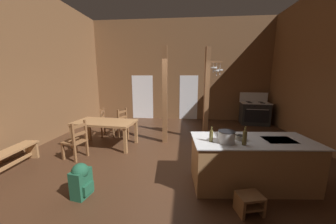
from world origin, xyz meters
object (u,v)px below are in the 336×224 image
(ladderback_chair_by_post, at_px, (107,123))
(bottle_tall_on_counter, at_px, (211,136))
(dining_table, at_px, (105,124))
(bench_along_left_wall, at_px, (3,159))
(ladderback_chair_near_window, at_px, (76,141))
(ladderback_chair_at_table_end, at_px, (126,124))
(backpack, at_px, (81,179))
(stove_range, at_px, (254,113))
(kitchen_island, at_px, (251,162))
(step_stool, at_px, (249,202))
(stockpot_on_counter, at_px, (226,137))
(bottle_short_on_counter, at_px, (245,138))
(mixing_bowl_on_counter, at_px, (241,137))

(ladderback_chair_by_post, height_order, bottle_tall_on_counter, bottle_tall_on_counter)
(dining_table, relative_size, bench_along_left_wall, 1.10)
(ladderback_chair_near_window, distance_m, ladderback_chair_by_post, 1.75)
(ladderback_chair_at_table_end, relative_size, backpack, 1.59)
(stove_range, bearing_deg, kitchen_island, -110.15)
(dining_table, xyz_separation_m, backpack, (0.58, -2.27, -0.34))
(kitchen_island, height_order, step_stool, kitchen_island)
(stockpot_on_counter, bearing_deg, step_stool, -66.36)
(ladderback_chair_near_window, bearing_deg, ladderback_chair_at_table_end, 68.82)
(bottle_tall_on_counter, distance_m, bottle_short_on_counter, 0.54)
(ladderback_chair_by_post, xyz_separation_m, stockpot_on_counter, (3.35, -2.69, 0.53))
(step_stool, xyz_separation_m, ladderback_chair_by_post, (-3.61, 3.27, 0.27))
(dining_table, bearing_deg, ladderback_chair_by_post, 110.67)
(stove_range, height_order, ladderback_chair_near_window, stove_range)
(bottle_tall_on_counter, bearing_deg, kitchen_island, 12.73)
(ladderback_chair_at_table_end, height_order, mixing_bowl_on_counter, mixing_bowl_on_counter)
(ladderback_chair_near_window, distance_m, bottle_tall_on_counter, 3.29)
(mixing_bowl_on_counter, bearing_deg, bottle_short_on_counter, -94.00)
(dining_table, distance_m, stockpot_on_counter, 3.54)
(ladderback_chair_near_window, height_order, stockpot_on_counter, stockpot_on_counter)
(dining_table, distance_m, bottle_tall_on_counter, 3.31)
(mixing_bowl_on_counter, bearing_deg, stockpot_on_counter, -147.47)
(backpack, bearing_deg, step_stool, -2.79)
(bench_along_left_wall, distance_m, mixing_bowl_on_counter, 4.81)
(backpack, distance_m, bottle_short_on_counter, 2.82)
(mixing_bowl_on_counter, bearing_deg, stove_range, 67.52)
(kitchen_island, bearing_deg, dining_table, 155.48)
(stove_range, bearing_deg, stockpot_on_counter, -114.64)
(stove_range, xyz_separation_m, ladderback_chair_at_table_end, (-4.91, -2.15, -0.03))
(dining_table, bearing_deg, stove_range, 29.95)
(stove_range, distance_m, ladderback_chair_by_post, 5.97)
(ladderback_chair_by_post, height_order, mixing_bowl_on_counter, mixing_bowl_on_counter)
(stockpot_on_counter, bearing_deg, ladderback_chair_by_post, 141.24)
(dining_table, height_order, ladderback_chair_at_table_end, ladderback_chair_at_table_end)
(step_stool, xyz_separation_m, ladderback_chair_at_table_end, (-2.95, 3.27, 0.27))
(mixing_bowl_on_counter, height_order, bottle_tall_on_counter, bottle_tall_on_counter)
(dining_table, bearing_deg, backpack, -75.54)
(kitchen_island, height_order, bottle_short_on_counter, bottle_short_on_counter)
(mixing_bowl_on_counter, bearing_deg, ladderback_chair_near_window, 168.39)
(mixing_bowl_on_counter, distance_m, bottle_short_on_counter, 0.29)
(step_stool, distance_m, bottle_tall_on_counter, 1.14)
(bench_along_left_wall, distance_m, bottle_short_on_counter, 4.80)
(ladderback_chair_by_post, bearing_deg, bottle_short_on_counter, -37.41)
(kitchen_island, height_order, ladderback_chair_near_window, ladderback_chair_near_window)
(ladderback_chair_near_window, xyz_separation_m, bench_along_left_wall, (-1.10, -0.83, -0.14))
(stockpot_on_counter, bearing_deg, bottle_short_on_counter, -16.74)
(stove_range, relative_size, bottle_short_on_counter, 4.16)
(bench_along_left_wall, xyz_separation_m, bottle_tall_on_counter, (4.22, -0.08, 0.68))
(step_stool, relative_size, ladderback_chair_near_window, 0.44)
(bottle_short_on_counter, bearing_deg, bench_along_left_wall, 177.68)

